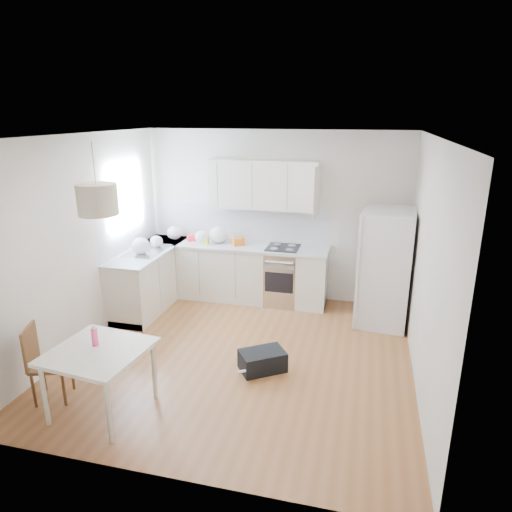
{
  "coord_description": "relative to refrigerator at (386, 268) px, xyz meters",
  "views": [
    {
      "loc": [
        1.43,
        -4.93,
        2.94
      ],
      "look_at": [
        0.11,
        0.4,
        1.21
      ],
      "focal_mm": 32.0,
      "sensor_mm": 36.0,
      "label": 1
    }
  ],
  "objects": [
    {
      "name": "wall_back",
      "position": [
        -1.76,
        0.64,
        0.52
      ],
      "size": [
        4.2,
        0.0,
        4.2
      ],
      "primitive_type": "plane",
      "rotation": [
        1.57,
        0.0,
        0.0
      ],
      "color": "beige",
      "rests_on": "floor"
    },
    {
      "name": "gym_bag",
      "position": [
        -1.41,
        -1.72,
        -0.71
      ],
      "size": [
        0.62,
        0.57,
        0.24
      ],
      "primitive_type": "cube",
      "rotation": [
        0.0,
        0.0,
        0.6
      ],
      "color": "black",
      "rests_on": "floor"
    },
    {
      "name": "cabinets_left",
      "position": [
        -3.56,
        -0.26,
        -0.39
      ],
      "size": [
        0.6,
        1.8,
        0.88
      ],
      "primitive_type": "cube",
      "color": "beige",
      "rests_on": "floor"
    },
    {
      "name": "counter_back",
      "position": [
        -2.36,
        0.34,
        0.07
      ],
      "size": [
        3.02,
        0.64,
        0.04
      ],
      "primitive_type": "cube",
      "color": "#B0B3B5",
      "rests_on": "cabinets_back"
    },
    {
      "name": "snack_yellow",
      "position": [
        -2.85,
        0.28,
        0.14
      ],
      "size": [
        0.16,
        0.1,
        0.11
      ],
      "primitive_type": "cube",
      "rotation": [
        0.0,
        0.0,
        -0.02
      ],
      "color": "#FCFF28",
      "rests_on": "counter_back"
    },
    {
      "name": "wall_left",
      "position": [
        -3.86,
        -1.46,
        0.52
      ],
      "size": [
        0.0,
        4.2,
        4.2
      ],
      "primitive_type": "plane",
      "rotation": [
        1.57,
        0.0,
        1.57
      ],
      "color": "beige",
      "rests_on": "floor"
    },
    {
      "name": "cabinets_back",
      "position": [
        -2.36,
        0.34,
        -0.39
      ],
      "size": [
        3.0,
        0.6,
        0.88
      ],
      "primitive_type": "cube",
      "color": "beige",
      "rests_on": "floor"
    },
    {
      "name": "grocery_bag_e",
      "position": [
        -3.56,
        -0.48,
        0.21
      ],
      "size": [
        0.28,
        0.23,
        0.25
      ],
      "primitive_type": "ellipsoid",
      "color": "white",
      "rests_on": "counter_left"
    },
    {
      "name": "window_glassblock",
      "position": [
        -3.85,
        -0.31,
        0.92
      ],
      "size": [
        0.02,
        1.0,
        1.0
      ],
      "primitive_type": "cube",
      "color": "#BFE0F9",
      "rests_on": "wall_left"
    },
    {
      "name": "grocery_bag_c",
      "position": [
        -2.63,
        0.37,
        0.22
      ],
      "size": [
        0.3,
        0.26,
        0.27
      ],
      "primitive_type": "ellipsoid",
      "color": "white",
      "rests_on": "counter_back"
    },
    {
      "name": "range_oven",
      "position": [
        -1.56,
        0.34,
        -0.39
      ],
      "size": [
        0.5,
        0.61,
        0.88
      ],
      "primitive_type": null,
      "color": "#BABDBF",
      "rests_on": "floor"
    },
    {
      "name": "grocery_bag_b",
      "position": [
        -2.88,
        0.29,
        0.19
      ],
      "size": [
        0.23,
        0.2,
        0.21
      ],
      "primitive_type": "ellipsoid",
      "color": "white",
      "rests_on": "counter_back"
    },
    {
      "name": "dining_table",
      "position": [
        -2.81,
        -2.88,
        -0.2
      ],
      "size": [
        0.99,
        0.99,
        0.7
      ],
      "rotation": [
        0.0,
        0.0,
        -0.11
      ],
      "color": "beige",
      "rests_on": "floor"
    },
    {
      "name": "grocery_bag_a",
      "position": [
        -3.41,
        0.4,
        0.2
      ],
      "size": [
        0.25,
        0.21,
        0.22
      ],
      "primitive_type": "ellipsoid",
      "color": "white",
      "rests_on": "counter_back"
    },
    {
      "name": "floor",
      "position": [
        -1.76,
        -1.46,
        -0.83
      ],
      "size": [
        4.2,
        4.2,
        0.0
      ],
      "primitive_type": "plane",
      "color": "brown",
      "rests_on": "ground"
    },
    {
      "name": "upper_cabinets",
      "position": [
        -1.91,
        0.48,
        1.04
      ],
      "size": [
        1.7,
        0.32,
        0.75
      ],
      "primitive_type": "cube",
      "color": "beige",
      "rests_on": "wall_back"
    },
    {
      "name": "counter_left",
      "position": [
        -3.56,
        -0.26,
        0.07
      ],
      "size": [
        0.64,
        1.82,
        0.04
      ],
      "primitive_type": "cube",
      "color": "#B0B3B5",
      "rests_on": "cabinets_left"
    },
    {
      "name": "snack_orange",
      "position": [
        -2.28,
        0.31,
        0.15
      ],
      "size": [
        0.21,
        0.19,
        0.12
      ],
      "primitive_type": "cube",
      "rotation": [
        0.0,
        0.0,
        0.56
      ],
      "color": "#CC5A12",
      "rests_on": "counter_back"
    },
    {
      "name": "refrigerator",
      "position": [
        0.0,
        0.0,
        0.0
      ],
      "size": [
        0.88,
        0.9,
        1.66
      ],
      "primitive_type": null,
      "rotation": [
        0.0,
        0.0,
        -0.09
      ],
      "color": "silver",
      "rests_on": "floor"
    },
    {
      "name": "backsplash_left",
      "position": [
        -3.85,
        -0.26,
        0.38
      ],
      "size": [
        0.01,
        1.8,
        0.58
      ],
      "primitive_type": "cube",
      "color": "white",
      "rests_on": "wall_left"
    },
    {
      "name": "ceiling",
      "position": [
        -1.76,
        -1.46,
        1.87
      ],
      "size": [
        4.2,
        4.2,
        0.0
      ],
      "primitive_type": "plane",
      "rotation": [
        3.14,
        0.0,
        0.0
      ],
      "color": "white",
      "rests_on": "wall_back"
    },
    {
      "name": "snack_red",
      "position": [
        -3.09,
        0.39,
        0.14
      ],
      "size": [
        0.17,
        0.16,
        0.1
      ],
      "primitive_type": "cube",
      "rotation": [
        0.0,
        0.0,
        0.66
      ],
      "color": "red",
      "rests_on": "counter_back"
    },
    {
      "name": "backsplash_back",
      "position": [
        -2.36,
        0.63,
        0.38
      ],
      "size": [
        3.0,
        0.01,
        0.58
      ],
      "primitive_type": "cube",
      "color": "white",
      "rests_on": "wall_back"
    },
    {
      "name": "sink",
      "position": [
        -3.56,
        -0.31,
        0.08
      ],
      "size": [
        0.5,
        0.8,
        0.16
      ],
      "primitive_type": null,
      "color": "#BABDBF",
      "rests_on": "counter_left"
    },
    {
      "name": "drink_bottle",
      "position": [
        -2.88,
        -2.8,
        -0.02
      ],
      "size": [
        0.08,
        0.08,
        0.22
      ],
      "primitive_type": "cylinder",
      "rotation": [
        0.0,
        0.0,
        -0.37
      ],
      "color": "#F2436F",
      "rests_on": "dining_table"
    },
    {
      "name": "grocery_bag_d",
      "position": [
        -3.5,
        -0.09,
        0.18
      ],
      "size": [
        0.2,
        0.17,
        0.18
      ],
      "primitive_type": "ellipsoid",
      "color": "white",
      "rests_on": "counter_back"
    },
    {
      "name": "wall_right",
      "position": [
        0.34,
        -1.46,
        0.52
      ],
      "size": [
        0.0,
        4.2,
        4.2
      ],
      "primitive_type": "plane",
      "rotation": [
        1.57,
        0.0,
        -1.57
      ],
      "color": "beige",
      "rests_on": "floor"
    },
    {
      "name": "pendant_lamp",
      "position": [
        -2.74,
        -2.72,
        1.35
      ],
      "size": [
        0.41,
        0.41,
        0.29
      ],
      "primitive_type": "cylinder",
      "rotation": [
        0.0,
        0.0,
        0.13
      ],
      "color": "beige",
      "rests_on": "ceiling"
    },
    {
      "name": "dining_chair",
      "position": [
        -3.45,
        -2.8,
        -0.41
      ],
      "size": [
        0.45,
        0.45,
        0.85
      ],
      "primitive_type": null,
      "rotation": [
        0.0,
        0.0,
        0.34
      ],
      "color": "#492715",
      "rests_on": "floor"
    }
  ]
}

